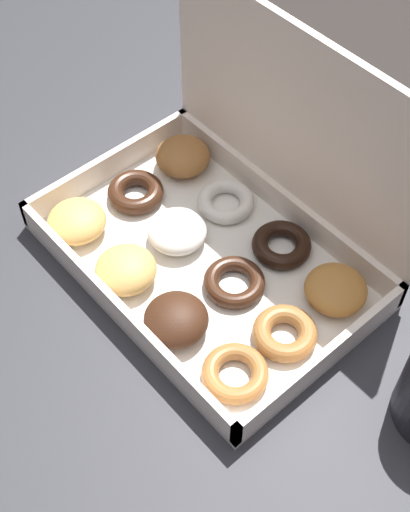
# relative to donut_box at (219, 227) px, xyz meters

# --- Properties ---
(ground_plane) EXTENTS (8.00, 8.00, 0.00)m
(ground_plane) POSITION_rel_donut_box_xyz_m (-0.03, -0.10, -0.75)
(ground_plane) COLOR #2D2826
(dining_table) EXTENTS (1.11, 0.82, 0.71)m
(dining_table) POSITION_rel_donut_box_xyz_m (-0.03, -0.10, -0.14)
(dining_table) COLOR #2D2D33
(dining_table) RESTS_ON ground_plane
(donut_box) EXTENTS (0.36, 0.25, 0.25)m
(donut_box) POSITION_rel_donut_box_xyz_m (0.00, 0.00, 0.00)
(donut_box) COLOR silver
(donut_box) RESTS_ON dining_table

